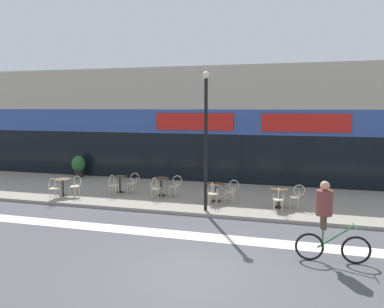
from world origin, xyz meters
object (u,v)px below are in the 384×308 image
bistro_table_1 (120,181)px  cafe_chair_1_side (133,182)px  bistro_table_4 (279,194)px  lamp_post (206,131)px  cafe_chair_1_near (113,184)px  cafe_chair_3_near (213,192)px  cafe_chair_2_side (175,184)px  cafe_chair_2_near (156,187)px  planter_pot (78,165)px  bistro_table_3 (216,189)px  bistro_table_2 (161,183)px  cafe_chair_4_side (296,195)px  cafe_chair_0_side (76,185)px  cafe_chair_3_side (232,190)px  bistro_table_0 (63,184)px  cafe_chair_0_near (54,187)px  cyclist_0 (327,218)px  cafe_chair_4_near (278,198)px

bistro_table_1 → cafe_chair_1_side: cafe_chair_1_side is taller
bistro_table_4 → lamp_post: lamp_post is taller
bistro_table_1 → cafe_chair_1_near: bearing=-90.0°
cafe_chair_3_near → lamp_post: bearing=171.2°
cafe_chair_1_side → cafe_chair_2_side: same height
cafe_chair_2_near → planter_pot: 6.66m
bistro_table_3 → bistro_table_2: bearing=172.2°
cafe_chair_2_side → cafe_chair_4_side: size_ratio=1.00×
cafe_chair_0_side → cafe_chair_3_side: 6.45m
cafe_chair_0_side → planter_pot: size_ratio=0.78×
cafe_chair_2_side → planter_pot: size_ratio=0.78×
cafe_chair_1_near → planter_pot: (-3.76, 3.38, 0.13)m
bistro_table_2 → planter_pot: bearing=153.6°
bistro_table_0 → cafe_chair_1_near: (2.03, 0.58, 0.00)m
cafe_chair_1_near → cafe_chair_3_side: bearing=-87.4°
bistro_table_1 → cafe_chair_0_near: cafe_chair_0_near is taller
cafe_chair_1_side → lamp_post: lamp_post is taller
cafe_chair_1_near → cyclist_0: 9.31m
bistro_table_2 → cafe_chair_0_near: cafe_chair_0_near is taller
bistro_table_1 → cafe_chair_4_near: bearing=-11.0°
bistro_table_2 → cafe_chair_2_near: cafe_chair_2_near is taller
cyclist_0 → cafe_chair_2_near: bearing=141.0°
bistro_table_2 → lamp_post: 3.70m
bistro_table_3 → cafe_chair_3_near: 0.63m
bistro_table_0 → cafe_chair_0_side: (0.63, -0.01, 0.00)m
bistro_table_2 → planter_pot: (-5.70, 2.84, 0.11)m
bistro_table_0 → bistro_table_2: size_ratio=0.95×
cafe_chair_3_side → planter_pot: 9.32m
bistro_table_3 → cafe_chair_3_side: size_ratio=0.78×
bistro_table_3 → cafe_chair_0_side: size_ratio=0.78×
cafe_chair_3_near → cyclist_0: cyclist_0 is taller
cafe_chair_1_near → cafe_chair_2_near: bearing=-92.2°
cafe_chair_3_near → cafe_chair_4_side: same height
bistro_table_3 → cafe_chair_3_side: cafe_chair_3_side is taller
bistro_table_3 → planter_pot: bearing=158.7°
bistro_table_2 → planter_pot: size_ratio=0.66×
bistro_table_4 → cafe_chair_1_side: size_ratio=0.79×
cafe_chair_0_side → cafe_chair_1_near: 1.53m
bistro_table_4 → cafe_chair_3_near: bearing=-172.0°
cafe_chair_3_side → cafe_chair_4_near: 2.03m
bistro_table_2 → cafe_chair_0_near: bearing=-156.3°
bistro_table_2 → cafe_chair_1_near: cafe_chair_1_near is taller
lamp_post → cafe_chair_1_near: bearing=164.7°
cafe_chair_0_side → cafe_chair_1_side: size_ratio=1.00×
bistro_table_0 → cafe_chair_1_side: bearing=24.5°
bistro_table_1 → cyclist_0: size_ratio=0.35×
bistro_table_0 → bistro_table_1: size_ratio=1.00×
bistro_table_1 → cafe_chair_0_side: 1.86m
bistro_table_1 → cyclist_0: bearing=-32.4°
bistro_table_4 → planter_pot: bearing=161.9°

